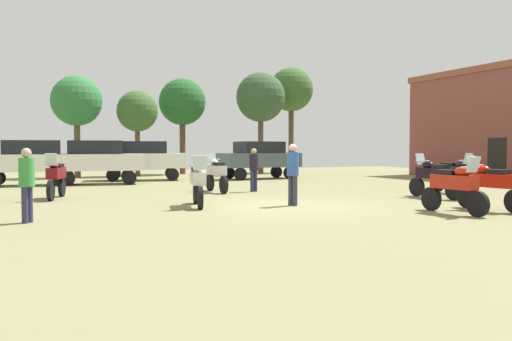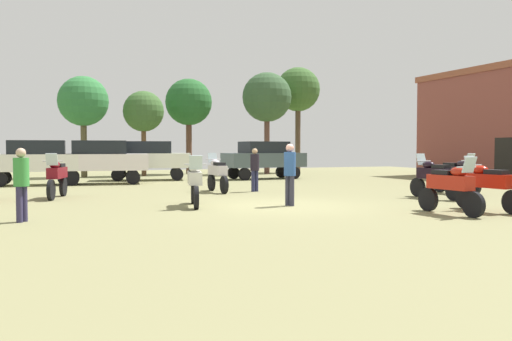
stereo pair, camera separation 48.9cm
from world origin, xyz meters
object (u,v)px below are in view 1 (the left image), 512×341
(motorcycle_1, at_px, (454,186))
(car_1, at_px, (143,158))
(motorcycle_8, at_px, (454,174))
(car_3, at_px, (32,159))
(car_2, at_px, (259,157))
(person_3, at_px, (293,170))
(motorcycle_3, at_px, (216,173))
(person_1, at_px, (254,167))
(motorcycle_7, at_px, (434,176))
(tree_2, at_px, (261,98))
(tree_3, at_px, (77,102))
(car_4, at_px, (96,159))
(tree_1, at_px, (137,112))
(motorcycle_12, at_px, (490,184))
(motorcycle_9, at_px, (198,181))
(motorcycle_4, at_px, (56,176))
(person_2, at_px, (27,179))
(tree_7, at_px, (182,103))
(tree_4, at_px, (291,91))

(motorcycle_1, height_order, car_1, car_1)
(motorcycle_8, bearing_deg, car_3, -40.29)
(motorcycle_1, height_order, car_2, car_2)
(person_3, bearing_deg, motorcycle_3, -15.79)
(person_3, bearing_deg, car_1, -14.58)
(car_1, bearing_deg, person_1, -152.85)
(motorcycle_7, distance_m, tree_2, 18.04)
(motorcycle_7, relative_size, tree_3, 0.40)
(car_4, distance_m, person_3, 12.39)
(tree_3, bearing_deg, car_3, -111.89)
(person_1, height_order, tree_3, tree_3)
(tree_1, bearing_deg, tree_3, -174.40)
(car_1, bearing_deg, motorcycle_7, -141.38)
(motorcycle_1, bearing_deg, motorcycle_8, -137.08)
(motorcycle_8, relative_size, motorcycle_12, 1.04)
(motorcycle_3, relative_size, tree_2, 0.33)
(tree_1, bearing_deg, car_1, -96.95)
(motorcycle_9, bearing_deg, tree_1, -83.11)
(motorcycle_8, distance_m, tree_1, 18.94)
(motorcycle_4, relative_size, motorcycle_8, 0.98)
(motorcycle_8, xyz_separation_m, person_2, (-14.40, -2.27, 0.25))
(car_2, bearing_deg, motorcycle_12, 175.30)
(car_4, xyz_separation_m, tree_2, (10.88, 6.13, 3.68))
(person_2, bearing_deg, car_3, -145.83)
(person_1, bearing_deg, car_2, 46.33)
(motorcycle_1, xyz_separation_m, motorcycle_8, (4.40, 4.70, 0.01))
(car_4, relative_size, tree_3, 0.79)
(motorcycle_8, height_order, car_4, car_4)
(person_3, height_order, tree_7, tree_7)
(motorcycle_7, height_order, car_1, car_1)
(motorcycle_3, bearing_deg, motorcycle_4, -177.07)
(car_4, relative_size, person_2, 2.68)
(motorcycle_3, distance_m, person_3, 5.38)
(motorcycle_1, height_order, person_1, person_1)
(motorcycle_12, relative_size, car_2, 0.48)
(motorcycle_9, xyz_separation_m, person_3, (2.59, -0.85, 0.33))
(car_3, bearing_deg, car_4, -91.41)
(motorcycle_9, relative_size, tree_2, 0.33)
(motorcycle_4, distance_m, tree_3, 13.46)
(person_3, bearing_deg, tree_1, -17.83)
(motorcycle_7, bearing_deg, car_2, 91.04)
(motorcycle_1, xyz_separation_m, person_1, (-2.06, 8.31, 0.24))
(motorcycle_7, height_order, motorcycle_8, motorcycle_7)
(motorcycle_3, distance_m, car_3, 9.13)
(motorcycle_9, relative_size, tree_4, 0.30)
(motorcycle_4, distance_m, person_1, 7.09)
(car_4, height_order, tree_1, tree_1)
(tree_1, height_order, tree_3, tree_3)
(motorcycle_4, xyz_separation_m, tree_2, (12.88, 12.90, 4.11))
(car_3, height_order, tree_3, tree_3)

